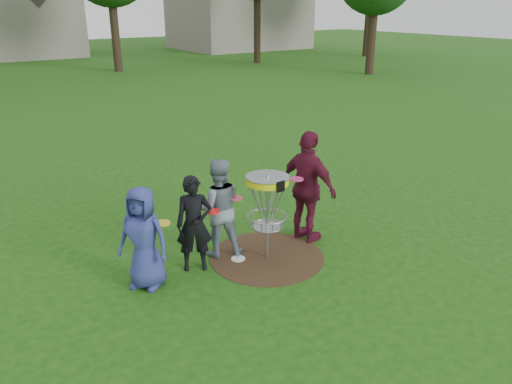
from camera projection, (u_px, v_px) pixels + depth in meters
ground at (267, 257)px, 7.84m from camera, size 100.00×100.00×0.00m
dirt_patch at (267, 257)px, 7.84m from camera, size 1.80×1.80×0.01m
player_blue at (143, 238)px, 6.80m from camera, size 0.82×0.85×1.47m
player_black at (194, 224)px, 7.26m from camera, size 0.63×0.54×1.45m
player_grey at (218, 208)px, 7.67m from camera, size 0.94×0.85×1.58m
player_maroon at (308, 187)px, 8.10m from camera, size 0.65×1.16×1.87m
disc_on_grass at (238, 259)px, 7.76m from camera, size 0.22×0.22×0.02m
disc_golf_basket at (267, 197)px, 7.47m from camera, size 0.66×0.67×1.38m
held_discs at (229, 202)px, 7.38m from camera, size 2.46×0.45×0.27m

